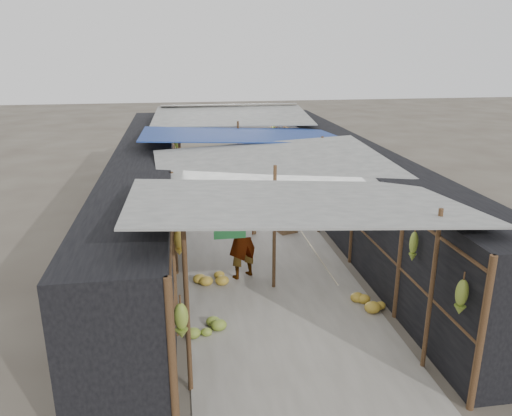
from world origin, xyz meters
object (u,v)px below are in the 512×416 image
black_basin (272,203)px  shopper_blue (227,178)px  vendor_elderly (242,237)px  vendor_seated (282,204)px  crate_near (245,229)px

black_basin → shopper_blue: size_ratio=0.35×
vendor_elderly → vendor_seated: vendor_elderly is taller
vendor_elderly → shopper_blue: 5.58m
crate_near → vendor_seated: vendor_seated is taller
crate_near → vendor_elderly: 2.72m
crate_near → black_basin: (1.18, 2.35, -0.06)m
crate_near → vendor_elderly: bearing=-122.2°
crate_near → black_basin: size_ratio=0.85×
black_basin → vendor_elderly: vendor_elderly is taller
shopper_blue → vendor_seated: bearing=-49.3°
vendor_seated → shopper_blue: bearing=-141.4°
black_basin → shopper_blue: 1.66m
crate_near → vendor_elderly: vendor_elderly is taller
black_basin → shopper_blue: bearing=154.1°
black_basin → crate_near: bearing=-116.7°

